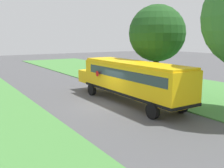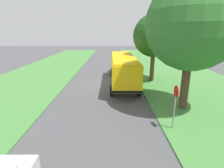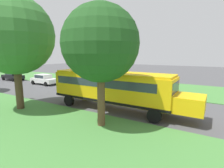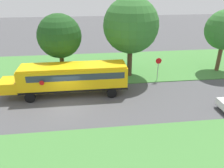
{
  "view_description": "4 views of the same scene",
  "coord_description": "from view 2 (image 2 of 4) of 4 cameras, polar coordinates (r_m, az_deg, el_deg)",
  "views": [
    {
      "loc": [
        9.38,
        16.05,
        4.96
      ],
      "look_at": [
        0.22,
        1.63,
        1.89
      ],
      "focal_mm": 42.0,
      "sensor_mm": 36.0,
      "label": 1
    },
    {
      "loc": [
        -0.95,
        19.38,
        5.54
      ],
      "look_at": [
        -1.02,
        4.9,
        1.31
      ],
      "focal_mm": 28.0,
      "sensor_mm": 36.0,
      "label": 2
    },
    {
      "loc": [
        -14.64,
        -6.89,
        4.63
      ],
      "look_at": [
        -0.58,
        1.54,
        1.82
      ],
      "focal_mm": 28.0,
      "sensor_mm": 36.0,
      "label": 3
    },
    {
      "loc": [
        18.15,
        2.03,
        10.48
      ],
      "look_at": [
        -1.5,
        4.41,
        1.26
      ],
      "focal_mm": 35.0,
      "sensor_mm": 36.0,
      "label": 4
    }
  ],
  "objects": [
    {
      "name": "oak_tree_beside_bus",
      "position": [
        20.74,
        13.91,
        14.92
      ],
      "size": [
        4.74,
        4.74,
        7.64
      ],
      "color": "brown",
      "rests_on": "ground"
    },
    {
      "name": "ground_plane",
      "position": [
        20.18,
        -2.97,
        0.34
      ],
      "size": [
        120.0,
        120.0,
        0.0
      ],
      "primitive_type": "plane",
      "color": "#4C4C4F"
    },
    {
      "name": "grass_verge",
      "position": [
        22.09,
        23.92,
        0.45
      ],
      "size": [
        12.0,
        80.0,
        0.08
      ],
      "primitive_type": "cube",
      "color": "#47843D",
      "rests_on": "ground"
    },
    {
      "name": "stop_sign",
      "position": [
        10.65,
        19.89,
        -5.68
      ],
      "size": [
        0.08,
        0.68,
        2.74
      ],
      "color": "gray",
      "rests_on": "ground"
    },
    {
      "name": "grass_far_side",
      "position": [
        22.47,
        -26.55,
        0.36
      ],
      "size": [
        10.0,
        80.0,
        0.07
      ],
      "primitive_type": "cube",
      "color": "#47843D",
      "rests_on": "ground"
    },
    {
      "name": "oak_tree_roadside_mid",
      "position": [
        13.46,
        24.76,
        17.58
      ],
      "size": [
        6.28,
        6.28,
        9.26
      ],
      "color": "#4C3826",
      "rests_on": "ground"
    },
    {
      "name": "school_bus",
      "position": [
        19.4,
        3.58,
        5.52
      ],
      "size": [
        2.85,
        12.42,
        3.16
      ],
      "color": "yellow",
      "rests_on": "ground"
    }
  ]
}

